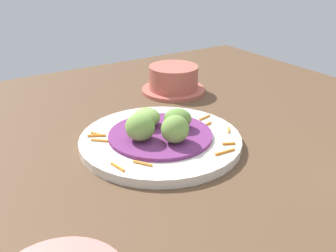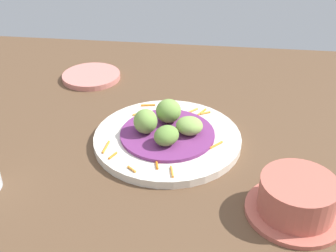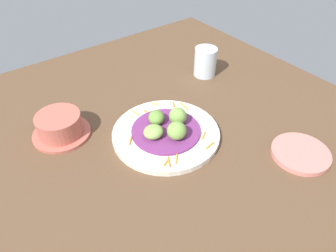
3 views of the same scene
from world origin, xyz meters
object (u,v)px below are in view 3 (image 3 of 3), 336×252
at_px(guac_scoop_left, 156,117).
at_px(terracotta_bowl, 60,126).
at_px(main_plate, 166,134).
at_px(water_glass, 205,62).
at_px(side_plate_small, 301,153).
at_px(guac_scoop_right, 177,131).
at_px(guac_scoop_back, 178,116).
at_px(guac_scoop_center, 153,132).

bearing_deg(guac_scoop_left, terracotta_bowl, -31.06).
xyz_separation_m(main_plate, water_glass, (-0.29, -0.17, 0.04)).
relative_size(main_plate, guac_scoop_left, 5.73).
distance_m(side_plate_small, water_glass, 0.43).
distance_m(guac_scoop_left, water_glass, 0.32).
bearing_deg(guac_scoop_right, water_glass, -143.26).
distance_m(main_plate, water_glass, 0.34).
bearing_deg(main_plate, water_glass, -149.13).
bearing_deg(water_glass, side_plate_small, 80.89).
xyz_separation_m(guac_scoop_right, water_glass, (-0.29, -0.21, 0.00)).
bearing_deg(guac_scoop_back, main_plate, 4.31).
bearing_deg(guac_scoop_back, guac_scoop_right, 49.31).
bearing_deg(guac_scoop_right, side_plate_small, 135.65).
height_order(main_plate, water_glass, water_glass).
height_order(guac_scoop_left, water_glass, water_glass).
bearing_deg(terracotta_bowl, guac_scoop_left, 148.94).
bearing_deg(side_plate_small, guac_scoop_center, -43.77).
relative_size(terracotta_bowl, water_glass, 1.60).
bearing_deg(guac_scoop_back, guac_scoop_left, -40.69).
relative_size(guac_scoop_left, guac_scoop_back, 1.03).
distance_m(guac_scoop_left, terracotta_bowl, 0.25).
distance_m(main_plate, guac_scoop_right, 0.06).
xyz_separation_m(guac_scoop_right, side_plate_small, (-0.22, 0.21, -0.04)).
bearing_deg(main_plate, terracotta_bowl, -38.04).
xyz_separation_m(side_plate_small, water_glass, (-0.07, -0.43, 0.04)).
relative_size(main_plate, water_glass, 2.98).
distance_m(guac_scoop_back, water_glass, 0.30).
xyz_separation_m(guac_scoop_center, guac_scoop_right, (-0.04, 0.04, 0.01)).
relative_size(guac_scoop_right, side_plate_small, 0.35).
relative_size(guac_scoop_back, water_glass, 0.50).
relative_size(guac_scoop_left, side_plate_small, 0.34).
bearing_deg(side_plate_small, guac_scoop_back, -54.94).
bearing_deg(guac_scoop_back, water_glass, -145.65).
relative_size(guac_scoop_left, guac_scoop_center, 0.96).
bearing_deg(guac_scoop_left, water_glass, -155.67).
xyz_separation_m(guac_scoop_right, terracotta_bowl, (0.22, -0.21, -0.02)).
xyz_separation_m(main_plate, guac_scoop_left, (0.00, -0.04, 0.03)).
bearing_deg(guac_scoop_center, main_plate, -175.69).
relative_size(side_plate_small, water_glass, 1.51).
relative_size(main_plate, terracotta_bowl, 1.87).
xyz_separation_m(guac_scoop_center, water_glass, (-0.33, -0.18, 0.01)).
height_order(main_plate, guac_scoop_right, guac_scoop_right).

